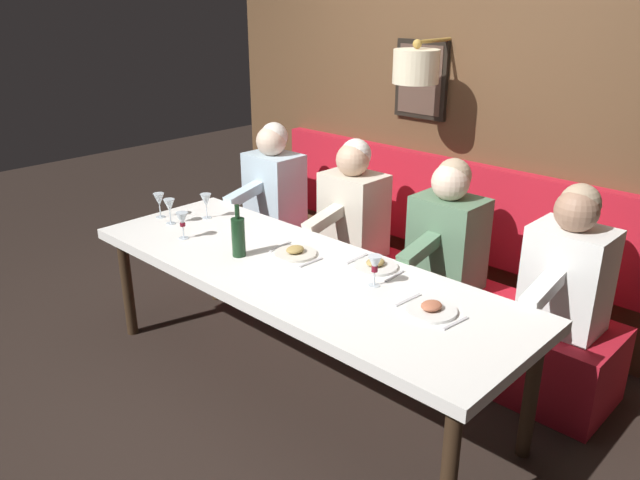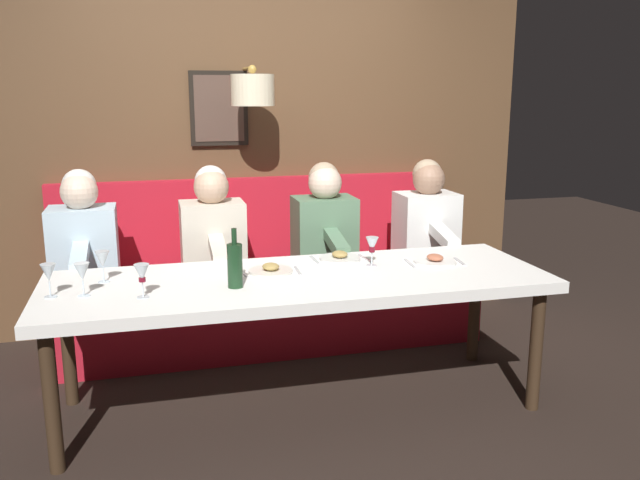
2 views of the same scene
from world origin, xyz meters
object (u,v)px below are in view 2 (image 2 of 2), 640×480
(dining_table, at_px, (300,288))
(diner_near, at_px, (325,227))
(wine_glass_0, at_px, (82,273))
(wine_glass_1, at_px, (142,274))
(diner_far, at_px, (83,239))
(wine_bottle, at_px, (235,265))
(wine_glass_4, at_px, (372,246))
(wine_glass_3, at_px, (103,260))
(wine_glass_2, at_px, (49,274))
(diner_nearest, at_px, (427,221))
(diner_middle, at_px, (213,232))

(dining_table, height_order, diner_near, diner_near)
(wine_glass_0, relative_size, wine_glass_1, 1.00)
(diner_far, height_order, wine_bottle, diner_far)
(wine_glass_4, bearing_deg, wine_glass_3, 88.50)
(wine_glass_2, bearing_deg, dining_table, -87.64)
(diner_nearest, relative_size, diner_far, 1.00)
(diner_middle, bearing_deg, wine_bottle, -179.36)
(diner_middle, height_order, wine_glass_3, diner_middle)
(wine_glass_4, distance_m, wine_bottle, 0.82)
(diner_far, xyz_separation_m, wine_glass_0, (-0.96, -0.07, 0.04))
(diner_middle, height_order, wine_glass_4, diner_middle)
(diner_far, bearing_deg, diner_nearest, -90.00)
(wine_bottle, bearing_deg, diner_nearest, -55.85)
(dining_table, relative_size, diner_nearest, 3.34)
(wine_glass_3, bearing_deg, wine_glass_0, 160.42)
(diner_near, bearing_deg, wine_bottle, 143.69)
(wine_glass_0, distance_m, wine_glass_3, 0.24)
(dining_table, distance_m, diner_far, 1.45)
(wine_glass_0, bearing_deg, diner_far, 4.43)
(wine_glass_3, relative_size, wine_bottle, 0.55)
(diner_far, xyz_separation_m, wine_glass_3, (-0.73, -0.15, 0.04))
(diner_near, xyz_separation_m, wine_glass_0, (-0.96, 1.45, 0.04))
(dining_table, relative_size, wine_glass_2, 16.09)
(diner_nearest, xyz_separation_m, wine_glass_0, (-0.96, 2.18, 0.04))
(diner_near, xyz_separation_m, wine_bottle, (-0.99, 0.73, 0.04))
(diner_nearest, distance_m, wine_glass_1, 2.17)
(diner_near, xyz_separation_m, wine_glass_1, (-1.05, 1.17, 0.04))
(dining_table, height_order, diner_middle, diner_middle)
(diner_near, distance_m, wine_bottle, 1.23)
(wine_bottle, bearing_deg, dining_table, -73.19)
(wine_glass_4, bearing_deg, diner_near, 5.03)
(diner_near, bearing_deg, dining_table, 157.02)
(dining_table, relative_size, wine_bottle, 8.80)
(dining_table, bearing_deg, diner_middle, 22.39)
(wine_glass_2, relative_size, wine_glass_3, 1.00)
(wine_glass_0, bearing_deg, wine_glass_3, -19.58)
(wine_glass_2, bearing_deg, wine_bottle, -93.66)
(wine_glass_0, xyz_separation_m, wine_glass_3, (0.23, -0.08, 0.00))
(diner_near, xyz_separation_m, wine_glass_3, (-0.73, 1.37, 0.04))
(wine_bottle, bearing_deg, diner_middle, 0.64)
(diner_far, relative_size, wine_bottle, 2.64)
(dining_table, bearing_deg, diner_nearest, -51.41)
(diner_middle, relative_size, wine_glass_1, 4.82)
(wine_bottle, bearing_deg, wine_glass_2, 86.34)
(dining_table, xyz_separation_m, wine_glass_1, (-0.17, 0.80, 0.18))
(diner_nearest, height_order, wine_glass_1, diner_nearest)
(diner_near, bearing_deg, diner_nearest, -90.00)
(diner_near, relative_size, diner_far, 1.00)
(wine_glass_1, relative_size, wine_bottle, 0.55)
(diner_nearest, height_order, diner_far, same)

